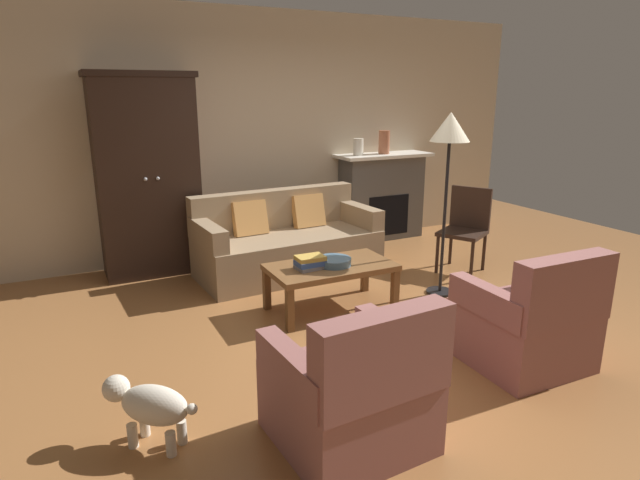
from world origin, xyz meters
The scene contains 15 objects.
ground_plane centered at (0.00, 0.00, 0.00)m, with size 9.60×9.60×0.00m, color #9E6638.
back_wall centered at (0.00, 2.55, 1.40)m, with size 7.20×0.10×2.80m, color beige.
fireplace centered at (1.55, 2.30, 0.57)m, with size 1.26×0.48×1.12m.
armoire centered at (-1.40, 2.22, 1.05)m, with size 1.06×0.57×2.09m.
couch centered at (-0.12, 1.56, 0.32)m, with size 1.97×0.96×0.86m.
coffee_table centered at (-0.17, 0.44, 0.37)m, with size 1.10×0.60×0.42m.
fruit_bowl centered at (-0.15, 0.42, 0.45)m, with size 0.30×0.30×0.06m, color slate.
book_stack centered at (-0.38, 0.43, 0.48)m, with size 0.25×0.19×0.11m.
mantel_vase_cream centered at (1.17, 2.28, 1.22)m, with size 0.13×0.13×0.21m, color beige.
mantel_vase_terracotta centered at (1.55, 2.28, 1.27)m, with size 0.14×0.14×0.29m, color #A86042.
armchair_near_left centered at (-0.94, -1.30, 0.32)m, with size 0.82×0.81×0.88m.
armchair_near_right centered at (0.61, -1.07, 0.32)m, with size 0.80×0.79×0.88m.
side_chair_wooden centered at (1.65, 0.78, 0.51)m, with size 0.60×0.60×0.90m.
floor_lamp centered at (0.96, 0.32, 1.49)m, with size 0.36×0.36×1.72m.
dog centered at (-1.94, -0.81, 0.25)m, with size 0.46×0.45×0.39m.
Camera 1 is at (-2.24, -3.50, 1.89)m, focal length 29.86 mm.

